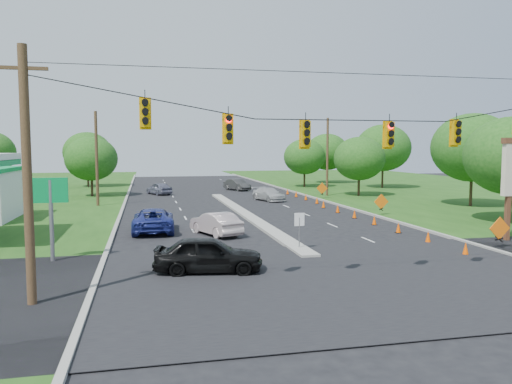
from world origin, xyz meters
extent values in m
plane|color=black|center=(0.00, 0.00, 0.00)|extent=(160.00, 160.00, 0.00)
cube|color=black|center=(0.00, 0.00, 0.00)|extent=(160.00, 14.00, 0.02)
cube|color=gray|center=(-10.10, 30.00, 0.00)|extent=(0.25, 110.00, 0.16)
cube|color=gray|center=(10.10, 30.00, 0.00)|extent=(0.25, 110.00, 0.16)
cube|color=gray|center=(0.00, 21.00, 0.00)|extent=(1.00, 34.00, 0.18)
cylinder|color=gray|center=(0.00, 6.00, 0.90)|extent=(0.06, 0.06, 1.80)
cube|color=white|center=(0.00, 6.00, 1.70)|extent=(0.55, 0.04, 0.70)
cylinder|color=#422D1C|center=(-12.00, -1.00, 4.50)|extent=(0.32, 0.32, 9.00)
cube|color=#422D1C|center=(-12.00, -1.00, 8.20)|extent=(1.60, 0.12, 0.12)
cylinder|color=black|center=(0.00, -1.00, 7.00)|extent=(24.00, 0.04, 0.04)
cube|color=#E9A702|center=(-8.00, -1.00, 6.75)|extent=(0.34, 0.24, 1.00)
cube|color=#E9A702|center=(-5.00, -1.00, 6.22)|extent=(0.34, 0.24, 1.00)
cube|color=#E9A702|center=(-2.00, -1.00, 6.05)|extent=(0.34, 0.24, 1.00)
cube|color=#E9A702|center=(1.50, -1.00, 6.05)|extent=(0.34, 0.24, 1.00)
cube|color=#E9A702|center=(4.50, -1.00, 6.14)|extent=(0.34, 0.24, 1.00)
cylinder|color=#422D1C|center=(-12.50, 30.00, 4.50)|extent=(0.28, 0.28, 9.00)
cylinder|color=#422D1C|center=(12.50, 35.00, 4.50)|extent=(0.28, 0.28, 9.00)
cylinder|color=gray|center=(-12.50, 6.00, 2.00)|extent=(0.20, 0.20, 4.00)
cube|color=#008C3D|center=(-12.50, 6.00, 3.50)|extent=(1.60, 0.15, 1.20)
cube|color=#59331E|center=(12.90, 6.00, 2.20)|extent=(0.25, 0.25, 4.40)
cone|color=#FF5200|center=(8.02, 3.00, 0.35)|extent=(0.32, 0.32, 0.70)
cone|color=#FF5200|center=(8.02, 6.50, 0.35)|extent=(0.32, 0.32, 0.70)
cone|color=#FF5200|center=(8.02, 10.00, 0.35)|extent=(0.32, 0.32, 0.70)
cone|color=#FF5200|center=(8.02, 13.50, 0.35)|extent=(0.32, 0.32, 0.70)
cone|color=#FF5200|center=(8.02, 17.00, 0.35)|extent=(0.32, 0.32, 0.70)
cone|color=#FF5200|center=(8.02, 20.50, 0.35)|extent=(0.32, 0.32, 0.70)
cone|color=#FF5200|center=(8.02, 24.00, 0.35)|extent=(0.32, 0.32, 0.70)
cone|color=#FF5200|center=(8.62, 27.50, 0.35)|extent=(0.32, 0.32, 0.70)
cone|color=#FF5200|center=(8.62, 31.00, 0.35)|extent=(0.32, 0.32, 0.70)
cone|color=#FF5200|center=(8.62, 34.50, 0.35)|extent=(0.32, 0.32, 0.70)
cone|color=#FF5200|center=(8.62, 38.00, 0.35)|extent=(0.32, 0.32, 0.70)
cube|color=black|center=(10.80, 4.00, 0.55)|extent=(0.06, 0.58, 0.26)
cube|color=black|center=(10.80, 4.00, 0.55)|extent=(0.06, 0.58, 0.26)
cube|color=orange|center=(10.80, 4.00, 1.15)|extent=(1.27, 0.05, 1.27)
cube|color=black|center=(10.80, 18.00, 0.55)|extent=(0.06, 0.58, 0.26)
cube|color=black|center=(10.80, 18.00, 0.55)|extent=(0.06, 0.58, 0.26)
cube|color=orange|center=(10.80, 18.00, 1.15)|extent=(1.27, 0.05, 1.27)
cube|color=black|center=(10.80, 32.00, 0.55)|extent=(0.06, 0.58, 0.26)
cube|color=black|center=(10.80, 32.00, 0.55)|extent=(0.06, 0.58, 0.26)
cube|color=orange|center=(10.80, 32.00, 1.15)|extent=(1.27, 0.05, 1.27)
cylinder|color=black|center=(-14.00, 40.00, 1.26)|extent=(0.28, 0.28, 2.52)
ellipsoid|color=#194C14|center=(-14.00, 40.00, 4.34)|extent=(5.88, 5.88, 5.04)
cylinder|color=black|center=(-16.00, 55.00, 1.44)|extent=(0.28, 0.28, 2.88)
ellipsoid|color=#194C14|center=(-16.00, 55.00, 4.96)|extent=(6.72, 6.72, 5.76)
cylinder|color=black|center=(18.00, 12.00, 1.44)|extent=(0.28, 0.28, 2.88)
ellipsoid|color=#194C14|center=(18.00, 12.00, 4.96)|extent=(6.72, 6.72, 5.76)
cylinder|color=black|center=(22.00, 22.00, 1.62)|extent=(0.28, 0.28, 3.24)
ellipsoid|color=#194C14|center=(22.00, 22.00, 5.58)|extent=(7.56, 7.56, 6.48)
cylinder|color=black|center=(16.00, 34.00, 1.26)|extent=(0.28, 0.28, 2.52)
ellipsoid|color=#194C14|center=(16.00, 34.00, 4.34)|extent=(5.88, 5.88, 5.04)
cylinder|color=black|center=(24.00, 44.00, 1.62)|extent=(0.28, 0.28, 3.24)
ellipsoid|color=#194C14|center=(24.00, 44.00, 5.58)|extent=(7.56, 7.56, 6.48)
cylinder|color=black|center=(20.00, 55.00, 1.44)|extent=(0.28, 0.28, 2.88)
ellipsoid|color=#194C14|center=(20.00, 55.00, 4.96)|extent=(6.72, 6.72, 5.76)
cylinder|color=black|center=(14.00, 48.00, 1.26)|extent=(0.28, 0.28, 2.52)
ellipsoid|color=#194C14|center=(14.00, 48.00, 4.34)|extent=(5.88, 5.88, 5.04)
imported|color=black|center=(-5.37, 2.32, 0.82)|extent=(5.04, 2.69, 1.63)
imported|color=#C0ACAA|center=(-3.71, 11.91, 0.73)|extent=(3.05, 4.68, 1.46)
imported|color=navy|center=(-7.57, 14.01, 0.79)|extent=(2.78, 5.74, 1.57)
imported|color=#ADADAD|center=(4.64, 31.41, 0.68)|extent=(3.17, 5.06, 1.37)
imported|color=slate|center=(-6.47, 41.12, 0.73)|extent=(3.36, 4.60, 1.46)
imported|color=#2E2E2E|center=(3.74, 44.99, 0.74)|extent=(3.20, 4.76, 1.48)
camera|label=1|loc=(-8.04, -19.38, 5.50)|focal=35.00mm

